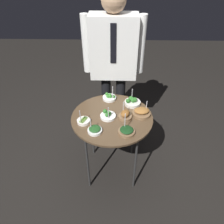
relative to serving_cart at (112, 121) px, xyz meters
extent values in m
plane|color=black|center=(0.00, 0.00, -0.66)|extent=(8.00, 8.00, 0.00)
cylinder|color=brown|center=(0.00, 0.00, 0.04)|extent=(0.72, 0.72, 0.02)
cylinder|color=#2D2D2D|center=(0.22, -0.22, -0.32)|extent=(0.02, 0.02, 0.69)
cylinder|color=#2D2D2D|center=(-0.22, -0.22, -0.32)|extent=(0.02, 0.02, 0.69)
cylinder|color=#2D2D2D|center=(0.22, 0.22, -0.32)|extent=(0.02, 0.02, 0.69)
cylinder|color=#2D2D2D|center=(-0.22, 0.22, -0.32)|extent=(0.02, 0.02, 0.69)
cylinder|color=brown|center=(0.11, -0.02, 0.06)|extent=(0.12, 0.12, 0.03)
ellipsoid|color=brown|center=(0.11, -0.02, 0.10)|extent=(0.10, 0.12, 0.05)
cylinder|color=silver|center=(0.10, 0.01, 0.12)|extent=(0.01, 0.01, 0.15)
cylinder|color=white|center=(-0.13, -0.20, 0.06)|extent=(0.12, 0.12, 0.02)
ellipsoid|color=#1E4C1E|center=(-0.13, -0.20, 0.08)|extent=(0.09, 0.09, 0.02)
cylinder|color=silver|center=(-0.16, -0.19, 0.11)|extent=(0.01, 0.01, 0.12)
cylinder|color=white|center=(-0.03, 0.27, 0.06)|extent=(0.13, 0.13, 0.03)
sphere|color=#387F2D|center=(0.01, 0.26, 0.09)|extent=(0.03, 0.03, 0.03)
sphere|color=#387F2D|center=(-0.03, 0.28, 0.09)|extent=(0.03, 0.03, 0.03)
sphere|color=#387F2D|center=(-0.06, 0.30, 0.09)|extent=(0.03, 0.03, 0.03)
sphere|color=#387F2D|center=(-0.05, 0.26, 0.09)|extent=(0.03, 0.03, 0.03)
sphere|color=#387F2D|center=(-0.02, 0.26, 0.09)|extent=(0.03, 0.03, 0.03)
cylinder|color=silver|center=(0.00, 0.25, 0.13)|extent=(0.01, 0.01, 0.16)
cylinder|color=white|center=(-0.03, -0.01, 0.06)|extent=(0.14, 0.14, 0.02)
sphere|color=#2D7028|center=(-0.03, -0.01, 0.09)|extent=(0.04, 0.04, 0.04)
sphere|color=#2D7028|center=(-0.06, 0.02, 0.09)|extent=(0.04, 0.04, 0.04)
sphere|color=#2D7028|center=(-0.04, -0.03, 0.09)|extent=(0.03, 0.03, 0.03)
cylinder|color=silver|center=(-0.03, -0.05, 0.12)|extent=(0.01, 0.01, 0.13)
cylinder|color=brown|center=(0.12, -0.21, 0.06)|extent=(0.13, 0.13, 0.02)
ellipsoid|color=#143816|center=(0.12, -0.21, 0.08)|extent=(0.11, 0.11, 0.02)
cylinder|color=silver|center=(0.11, -0.17, 0.13)|extent=(0.01, 0.01, 0.16)
cylinder|color=silver|center=(0.19, 0.19, 0.06)|extent=(0.15, 0.15, 0.03)
sphere|color=#2D7028|center=(0.21, 0.19, 0.10)|extent=(0.04, 0.04, 0.04)
sphere|color=#2D7028|center=(0.19, 0.19, 0.10)|extent=(0.05, 0.05, 0.05)
sphere|color=#2D7028|center=(0.17, 0.21, 0.10)|extent=(0.05, 0.05, 0.05)
sphere|color=#2D7028|center=(0.14, 0.17, 0.10)|extent=(0.04, 0.04, 0.04)
sphere|color=#2D7028|center=(0.19, 0.18, 0.10)|extent=(0.04, 0.04, 0.04)
cylinder|color=silver|center=(0.18, 0.23, 0.12)|extent=(0.01, 0.01, 0.14)
cylinder|color=silver|center=(-0.24, -0.08, 0.06)|extent=(0.11, 0.11, 0.03)
ellipsoid|color=olive|center=(-0.22, -0.09, 0.08)|extent=(0.05, 0.09, 0.01)
ellipsoid|color=olive|center=(-0.23, -0.09, 0.08)|extent=(0.05, 0.09, 0.01)
ellipsoid|color=olive|center=(-0.24, -0.08, 0.08)|extent=(0.05, 0.09, 0.01)
ellipsoid|color=olive|center=(-0.25, -0.08, 0.08)|extent=(0.05, 0.09, 0.01)
cylinder|color=silver|center=(-0.26, -0.11, 0.12)|extent=(0.01, 0.01, 0.14)
cylinder|color=brown|center=(0.26, 0.03, 0.06)|extent=(0.16, 0.16, 0.03)
ellipsoid|color=#93602D|center=(0.26, 0.03, 0.09)|extent=(0.14, 0.12, 0.04)
cylinder|color=silver|center=(0.30, 0.05, 0.11)|extent=(0.01, 0.01, 0.13)
cylinder|color=black|center=(-0.08, 0.57, -0.26)|extent=(0.10, 0.10, 0.81)
cylinder|color=black|center=(0.08, 0.57, -0.26)|extent=(0.10, 0.10, 0.81)
cube|color=white|center=(0.00, 0.57, 0.45)|extent=(0.46, 0.22, 0.61)
cube|color=black|center=(0.00, 0.45, 0.53)|extent=(0.05, 0.01, 0.37)
cylinder|color=white|center=(-0.27, 0.57, 0.48)|extent=(0.07, 0.07, 0.56)
cylinder|color=white|center=(0.27, 0.57, 0.48)|extent=(0.07, 0.07, 0.56)
sphere|color=tan|center=(0.00, 0.57, 0.87)|extent=(0.22, 0.22, 0.22)
camera|label=1|loc=(0.04, -1.49, 1.24)|focal=35.00mm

